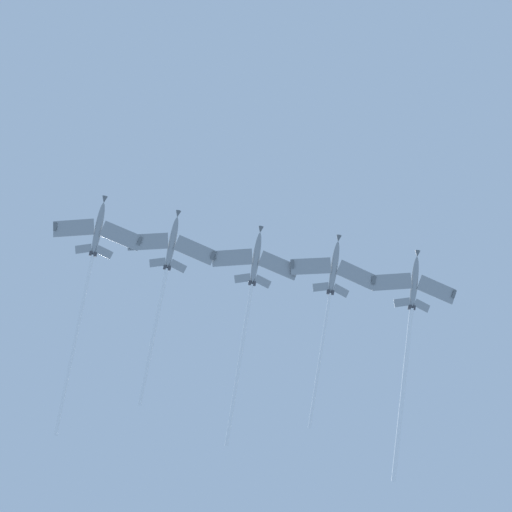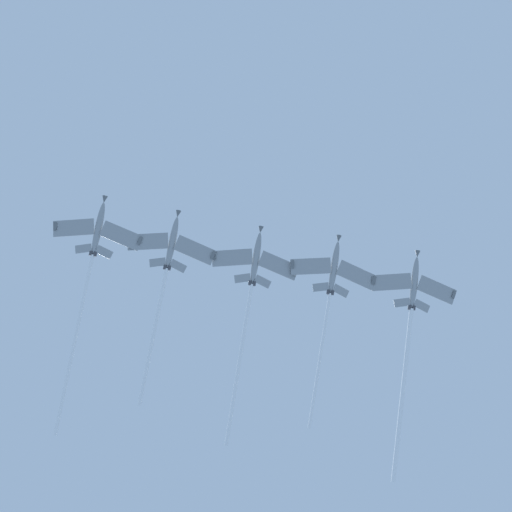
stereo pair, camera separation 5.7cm
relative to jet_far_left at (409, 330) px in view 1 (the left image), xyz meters
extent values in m
ellipsoid|color=gray|center=(9.36, -1.54, 5.20)|extent=(11.30, 3.39, 6.94)
cone|color=#595E60|center=(15.17, -2.49, 8.41)|extent=(2.15, 1.51, 1.82)
ellipsoid|color=black|center=(10.90, -1.79, 6.74)|extent=(3.01, 1.46, 2.13)
cube|color=gray|center=(9.58, 3.80, 4.73)|extent=(3.98, 9.23, 1.90)
cube|color=#595E60|center=(9.93, 7.89, 4.69)|extent=(1.69, 0.83, 0.97)
cube|color=gray|center=(7.86, -6.66, 4.73)|extent=(6.55, 9.55, 1.90)
cube|color=#595E60|center=(6.88, -10.66, 4.69)|extent=(1.78, 1.29, 0.97)
cube|color=gray|center=(5.40, 1.42, 2.81)|extent=(2.18, 3.81, 1.00)
cube|color=gray|center=(4.66, -3.08, 2.81)|extent=(3.12, 3.96, 1.00)
cube|color=#595E60|center=(4.54, -0.75, 4.13)|extent=(3.43, 0.74, 3.61)
cylinder|color=#38383D|center=(4.46, -0.28, 2.34)|extent=(1.37, 0.99, 1.18)
cylinder|color=#38383D|center=(4.31, -1.17, 2.34)|extent=(1.37, 0.99, 1.18)
cylinder|color=white|center=(-12.02, 1.98, -6.73)|extent=(33.09, 6.39, 18.82)
ellipsoid|color=gray|center=(6.65, -19.99, 5.25)|extent=(11.37, 3.19, 6.79)
cone|color=#595E60|center=(12.52, -20.83, 8.37)|extent=(2.13, 1.47, 1.81)
ellipsoid|color=black|center=(8.21, -20.21, 6.76)|extent=(3.01, 1.40, 2.10)
cube|color=gray|center=(6.75, -14.65, 4.79)|extent=(4.17, 9.29, 1.85)
cube|color=#595E60|center=(7.02, -10.54, 4.75)|extent=(1.71, 0.86, 0.94)
cube|color=gray|center=(5.24, -25.14, 4.79)|extent=(6.44, 9.57, 1.85)
cube|color=#595E60|center=(4.34, -29.15, 4.75)|extent=(1.79, 1.27, 0.94)
cube|color=gray|center=(2.60, -17.10, 2.92)|extent=(2.26, 3.83, 0.98)
cube|color=gray|center=(1.95, -21.61, 2.92)|extent=(3.09, 3.97, 0.98)
cube|color=#595E60|center=(1.80, -19.29, 4.25)|extent=(3.42, 0.67, 3.60)
cylinder|color=#38383D|center=(1.68, -18.82, 2.46)|extent=(1.36, 0.97, 1.17)
cylinder|color=#38383D|center=(1.55, -19.71, 2.46)|extent=(1.36, 0.97, 1.17)
cylinder|color=white|center=(-11.53, -17.37, -4.53)|extent=(26.37, 4.49, 14.42)
ellipsoid|color=gray|center=(2.69, -37.24, 5.49)|extent=(11.27, 3.41, 6.99)
cone|color=#595E60|center=(8.48, -38.20, 8.72)|extent=(2.15, 1.51, 1.82)
ellipsoid|color=black|center=(4.22, -37.49, 7.03)|extent=(3.01, 1.46, 2.14)
cube|color=gray|center=(2.92, -31.90, 5.01)|extent=(3.95, 9.23, 1.91)
cube|color=#595E60|center=(3.28, -27.81, 4.97)|extent=(1.68, 0.83, 0.97)
cube|color=gray|center=(1.18, -42.36, 5.01)|extent=(6.56, 9.55, 1.91)
cube|color=#595E60|center=(0.19, -46.35, 4.97)|extent=(1.78, 1.29, 0.97)
cube|color=gray|center=(-1.25, -34.27, 3.07)|extent=(2.17, 3.81, 1.01)
cube|color=gray|center=(-2.00, -38.77, 3.07)|extent=(3.13, 3.96, 1.01)
cube|color=#595E60|center=(-2.12, -36.44, 4.39)|extent=(3.44, 0.74, 3.61)
cylinder|color=#38383D|center=(-2.19, -35.97, 2.59)|extent=(1.38, 1.00, 1.18)
cylinder|color=#38383D|center=(-2.34, -36.86, 2.59)|extent=(1.38, 1.00, 1.18)
cylinder|color=white|center=(-17.56, -33.87, -5.96)|extent=(30.78, 5.91, 17.65)
ellipsoid|color=gray|center=(-0.03, -56.08, 5.21)|extent=(11.28, 3.27, 6.99)
cone|color=#595E60|center=(5.77, -56.97, 8.45)|extent=(2.14, 1.49, 1.82)
ellipsoid|color=black|center=(1.50, -56.32, 6.75)|extent=(3.00, 1.43, 2.14)
cube|color=gray|center=(0.13, -50.75, 4.74)|extent=(4.06, 9.26, 1.92)
cube|color=#595E60|center=(0.44, -46.64, 4.70)|extent=(1.69, 0.85, 0.98)
cube|color=gray|center=(-1.48, -61.22, 4.74)|extent=(6.47, 9.56, 1.92)
cube|color=#595E60|center=(-2.42, -65.23, 4.70)|extent=(1.78, 1.28, 0.98)
cube|color=gray|center=(-4.01, -53.17, 2.79)|extent=(2.21, 3.82, 1.01)
cube|color=gray|center=(-4.70, -57.67, 2.79)|extent=(3.10, 3.96, 1.01)
cube|color=#595E60|center=(-4.85, -55.34, 4.11)|extent=(3.44, 0.70, 3.61)
cylinder|color=#38383D|center=(-4.93, -54.88, 2.32)|extent=(1.37, 0.98, 1.18)
cylinder|color=#38383D|center=(-5.07, -55.76, 2.32)|extent=(1.37, 0.98, 1.18)
cylinder|color=white|center=(-18.10, -53.31, -5.00)|extent=(26.40, 4.87, 15.20)
ellipsoid|color=gray|center=(-2.34, -72.42, 5.01)|extent=(11.42, 3.45, 6.65)
cone|color=#595E60|center=(3.55, -73.40, 8.05)|extent=(2.14, 1.51, 1.79)
ellipsoid|color=black|center=(-0.77, -72.68, 6.50)|extent=(3.03, 1.47, 2.07)
cube|color=gray|center=(-2.13, -67.08, 4.56)|extent=(4.00, 9.23, 1.81)
cube|color=#595E60|center=(-1.77, -62.98, 4.53)|extent=(1.71, 0.83, 0.92)
cube|color=gray|center=(-3.88, -77.53, 4.56)|extent=(6.62, 9.57, 1.81)
cube|color=#595E60|center=(-4.87, -81.52, 4.53)|extent=(1.80, 1.30, 0.92)
cube|color=gray|center=(-6.36, -69.43, 2.75)|extent=(2.19, 3.81, 0.96)
cube|color=gray|center=(-7.12, -73.93, 2.75)|extent=(3.15, 3.97, 0.96)
cube|color=#595E60|center=(-7.19, -71.60, 4.09)|extent=(3.39, 0.74, 3.58)
cylinder|color=#38383D|center=(-7.33, -71.13, 2.30)|extent=(1.37, 1.00, 1.17)
cylinder|color=#38383D|center=(-7.47, -72.01, 2.30)|extent=(1.37, 1.00, 1.17)
cylinder|color=white|center=(-24.62, -68.68, -6.57)|extent=(34.57, 6.55, 18.25)
camera|label=1|loc=(42.29, -51.26, -136.13)|focal=46.24mm
camera|label=2|loc=(42.27, -51.31, -136.13)|focal=46.24mm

